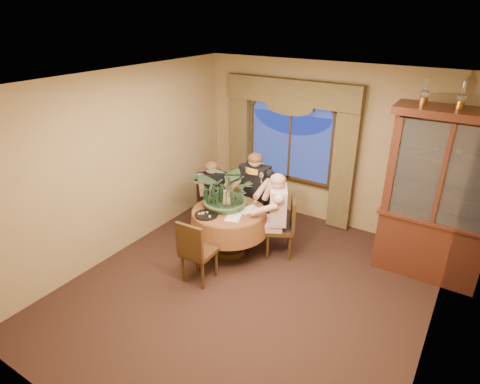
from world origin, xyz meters
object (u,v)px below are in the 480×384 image
Objects in this scene: person_back at (212,197)px; stoneware_vase at (227,198)px; wine_bottle_0 at (212,193)px; wine_bottle_1 at (213,196)px; dining_table at (229,231)px; china_cabinet at (439,198)px; olive_bowl at (231,209)px; wine_bottle_2 at (206,196)px; chair_back at (212,205)px; wine_bottle_3 at (221,194)px; oil_lamp_left at (425,92)px; oil_lamp_center at (462,95)px; chair_right at (279,227)px; chair_front_left at (199,250)px; centerpiece_plant at (228,167)px; person_pink at (278,215)px; chair_back_right at (256,205)px; person_scarf at (255,193)px.

stoneware_vase is at bearing 92.63° from person_back.
wine_bottle_0 is 0.12m from wine_bottle_1.
dining_table is 3.03m from china_cabinet.
china_cabinet is at bearing 17.90° from wine_bottle_0.
olive_bowl is 0.45m from wine_bottle_2.
chair_back reaches higher than dining_table.
stoneware_vase is at bearing -11.22° from wine_bottle_3.
oil_lamp_left reaches higher than china_cabinet.
oil_lamp_center reaches higher than chair_right.
centerpiece_plant reaches higher than chair_front_left.
wine_bottle_3 is at bearing 75.91° from person_pink.
chair_back is at bearing 143.03° from wine_bottle_3.
china_cabinet reaches higher than wine_bottle_1.
chair_right is at bearing 121.38° from person_back.
chair_back_right is 3.80× the size of stoneware_vase.
oil_lamp_center is 3.30m from person_scarf.
dining_table is at bearing -154.76° from oil_lamp_left.
chair_back_right is 0.84m from person_pink.
oil_lamp_center is 0.35× the size of chair_back_right.
wine_bottle_2 is at bearing -151.80° from centerpiece_plant.
wine_bottle_3 is (0.40, -0.28, 0.27)m from person_back.
wine_bottle_2 is (-0.31, -0.17, -0.49)m from centerpiece_plant.
chair_right is 0.84m from person_scarf.
wine_bottle_1 is at bearing 82.16° from chair_right.
chair_back is 0.63m from wine_bottle_0.
person_back is at bearing 67.16° from chair_back.
centerpiece_plant reaches higher than wine_bottle_0.
dining_table is at bearing -158.30° from oil_lamp_center.
person_scarf is at bearing 61.78° from wine_bottle_0.
chair_back_right is 0.83× the size of centerpiece_plant.
dining_table is 4.82× the size of stoneware_vase.
wine_bottle_0 is 0.15m from wine_bottle_2.
person_scarf is at bearing 89.89° from dining_table.
person_pink reaches higher than chair_front_left.
chair_back is 0.73m from wine_bottle_2.
wine_bottle_1 is (-0.98, -0.37, 0.44)m from chair_right.
olive_bowl is 0.52× the size of wine_bottle_3.
oil_lamp_left is 1.03× the size of wine_bottle_3.
chair_right is 1.13m from wine_bottle_1.
dining_table is at bearing 90.00° from person_scarf.
stoneware_vase is at bearing -161.00° from china_cabinet.
wine_bottle_0 is (-0.27, -0.03, 0.04)m from stoneware_vase.
person_pink is 4.14× the size of wine_bottle_1.
person_scarf reaches higher than wine_bottle_1.
stoneware_vase reaches higher than olive_bowl.
chair_right is 1.00× the size of chair_front_left.
olive_bowl reaches higher than dining_table.
wine_bottle_1 is (-0.22, -0.09, -0.49)m from centerpiece_plant.
wine_bottle_2 is at bearing -159.58° from china_cabinet.
stoneware_vase is at bearing 161.84° from centerpiece_plant.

